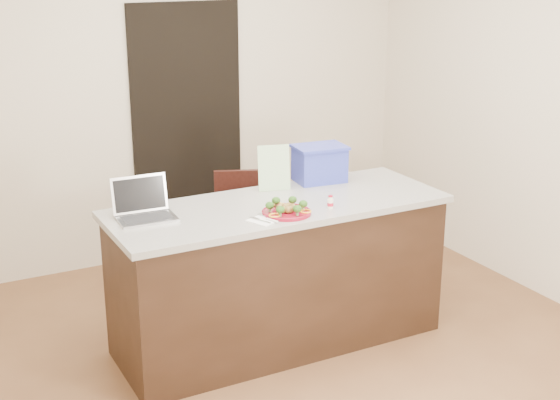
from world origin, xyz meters
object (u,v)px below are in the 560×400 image
plate (286,212)px  napkin (264,220)px  blue_box (319,163)px  island (278,274)px  chair (247,224)px  laptop (143,207)px  yogurt_bottle (330,203)px

plate → napkin: 0.17m
plate → blue_box: blue_box is taller
island → chair: 0.85m
napkin → blue_box: size_ratio=0.42×
blue_box → plate: bearing=-130.2°
plate → blue_box: bearing=43.8°
plate → laptop: bearing=156.0°
plate → chair: bearing=77.2°
plate → chair: size_ratio=0.33×
laptop → chair: 1.29m
island → napkin: (-0.22, -0.24, 0.46)m
blue_box → chair: 0.81m
chair → laptop: bearing=-124.0°
island → laptop: size_ratio=6.21×
napkin → blue_box: blue_box is taller
plate → laptop: (-0.75, 0.33, 0.05)m
yogurt_bottle → blue_box: blue_box is taller
chair → island: bearing=-81.8°
island → blue_box: bearing=32.4°
plate → yogurt_bottle: bearing=-6.0°
island → chair: island is taller
laptop → blue_box: blue_box is taller
island → blue_box: (0.46, 0.29, 0.58)m
plate → napkin: plate is taller
chair → yogurt_bottle: bearing=-66.9°
laptop → yogurt_bottle: bearing=-16.6°
blue_box → chair: bearing=122.9°
blue_box → chair: (-0.27, 0.54, -0.55)m
yogurt_bottle → chair: bearing=92.5°
napkin → laptop: size_ratio=0.45×
napkin → yogurt_bottle: size_ratio=1.89×
island → plate: 0.51m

